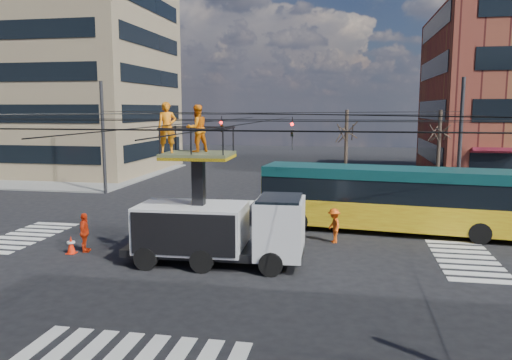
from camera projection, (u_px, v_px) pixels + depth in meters
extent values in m
plane|color=black|center=(228.00, 247.00, 22.13)|extent=(120.00, 120.00, 0.00)
cube|color=slate|center=(62.00, 174.00, 46.36)|extent=(18.00, 18.00, 0.12)
cube|color=#8C7659|center=(62.00, 14.00, 47.33)|extent=(18.00, 16.00, 30.00)
cube|color=black|center=(16.00, 154.00, 41.35)|extent=(15.30, 0.12, 1.50)
cube|color=black|center=(155.00, 148.00, 47.50)|extent=(0.12, 13.60, 1.50)
cube|color=black|center=(13.00, 114.00, 40.88)|extent=(15.30, 0.12, 1.50)
cube|color=black|center=(154.00, 113.00, 47.03)|extent=(0.12, 13.60, 1.50)
cube|color=black|center=(10.00, 72.00, 40.40)|extent=(15.30, 0.12, 1.50)
cube|color=black|center=(153.00, 77.00, 46.55)|extent=(0.12, 13.60, 1.50)
cube|color=black|center=(7.00, 30.00, 39.93)|extent=(15.30, 0.12, 1.50)
cube|color=black|center=(152.00, 40.00, 46.08)|extent=(0.12, 13.60, 1.50)
cube|color=black|center=(151.00, 3.00, 45.60)|extent=(0.12, 13.60, 1.50)
cube|color=black|center=(429.00, 151.00, 42.95)|extent=(0.12, 13.60, 1.58)
cube|color=black|center=(431.00, 110.00, 42.45)|extent=(0.12, 13.60, 1.57)
cube|color=black|center=(433.00, 68.00, 41.95)|extent=(0.12, 13.60, 1.57)
cube|color=black|center=(435.00, 25.00, 41.45)|extent=(0.12, 13.60, 1.57)
cylinder|color=#2D2D30|center=(460.00, 142.00, 31.05)|extent=(0.24, 0.24, 8.00)
cylinder|color=#2D2D30|center=(103.00, 138.00, 35.41)|extent=(0.24, 0.24, 8.00)
cylinder|color=black|center=(270.00, 114.00, 32.99)|extent=(24.00, 0.03, 0.03)
cylinder|color=black|center=(77.00, 129.00, 9.64)|extent=(24.00, 0.03, 0.03)
cylinder|color=black|center=(226.00, 113.00, 21.28)|extent=(24.02, 24.02, 0.03)
cylinder|color=black|center=(226.00, 113.00, 21.28)|extent=(24.02, 24.02, 0.03)
cylinder|color=black|center=(219.00, 121.00, 20.16)|extent=(24.00, 0.03, 0.03)
cylinder|color=black|center=(233.00, 120.00, 22.49)|extent=(24.00, 0.03, 0.03)
cylinder|color=black|center=(200.00, 122.00, 21.56)|extent=(0.03, 24.00, 0.03)
cylinder|color=black|center=(254.00, 123.00, 21.12)|extent=(0.03, 24.00, 0.03)
imported|color=black|center=(292.00, 129.00, 23.86)|extent=(0.16, 0.20, 1.00)
imported|color=black|center=(222.00, 123.00, 26.50)|extent=(0.26, 1.24, 0.50)
cylinder|color=#382B21|center=(346.00, 154.00, 33.92)|extent=(0.24, 0.24, 6.00)
cylinder|color=#382B21|center=(438.00, 156.00, 32.84)|extent=(0.24, 0.24, 6.00)
cube|color=black|center=(214.00, 250.00, 19.73)|extent=(7.07, 2.42, 0.30)
cube|color=silver|center=(280.00, 228.00, 19.20)|extent=(1.88, 2.46, 2.20)
cube|color=black|center=(280.00, 207.00, 19.08)|extent=(1.67, 2.35, 0.80)
cube|color=silver|center=(192.00, 227.00, 19.74)|extent=(4.28, 2.63, 1.80)
cylinder|color=black|center=(271.00, 264.00, 18.26)|extent=(0.91, 0.38, 0.90)
cylinder|color=black|center=(278.00, 247.00, 20.51)|extent=(0.91, 0.38, 0.90)
cylinder|color=black|center=(202.00, 261.00, 18.65)|extent=(0.91, 0.38, 0.90)
cylinder|color=black|center=(216.00, 244.00, 20.90)|extent=(0.91, 0.38, 0.90)
cylinder|color=black|center=(146.00, 258.00, 18.98)|extent=(0.91, 0.38, 0.90)
cylinder|color=black|center=(166.00, 242.00, 21.23)|extent=(0.91, 0.38, 0.90)
cube|color=black|center=(199.00, 192.00, 19.49)|extent=(0.46, 0.46, 2.95)
cube|color=#4E5432|center=(198.00, 154.00, 19.28)|extent=(2.67, 2.18, 0.12)
cube|color=yellow|center=(198.00, 157.00, 19.29)|extent=(2.67, 2.18, 0.12)
imported|color=orange|center=(167.00, 127.00, 18.99)|extent=(0.83, 0.69, 1.94)
imported|color=orange|center=(197.00, 128.00, 19.36)|extent=(1.12, 1.12, 1.83)
cube|color=orange|center=(393.00, 213.00, 24.74)|extent=(13.12, 4.12, 1.30)
cube|color=black|center=(394.00, 189.00, 24.57)|extent=(13.11, 4.06, 1.10)
cube|color=#0E3C3D|center=(395.00, 173.00, 24.45)|extent=(13.12, 4.12, 0.50)
cube|color=orange|center=(270.00, 194.00, 26.52)|extent=(0.54, 2.48, 2.80)
cube|color=black|center=(269.00, 215.00, 26.70)|extent=(0.46, 2.60, 0.30)
cube|color=gold|center=(272.00, 170.00, 26.32)|extent=(0.29, 1.60, 0.35)
cylinder|color=black|center=(299.00, 221.00, 25.02)|extent=(1.03, 0.42, 1.00)
cylinder|color=black|center=(308.00, 212.00, 27.25)|extent=(1.03, 0.42, 1.00)
cylinder|color=black|center=(480.00, 233.00, 22.54)|extent=(1.03, 0.42, 1.00)
cylinder|color=black|center=(474.00, 222.00, 24.77)|extent=(1.03, 0.42, 1.00)
cone|color=red|center=(71.00, 245.00, 21.10)|extent=(0.36, 0.36, 0.75)
imported|color=red|center=(85.00, 233.00, 21.29)|extent=(0.64, 1.06, 1.69)
imported|color=#FE5510|center=(334.00, 226.00, 22.75)|extent=(0.92, 1.17, 1.59)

